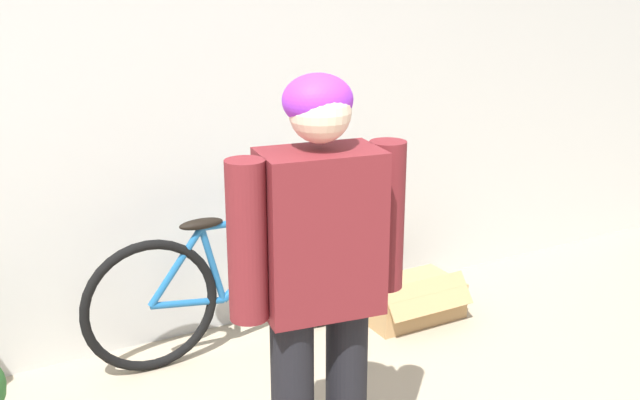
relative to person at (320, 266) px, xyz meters
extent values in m
cube|color=silver|center=(-0.23, 1.47, 0.39)|extent=(8.00, 0.06, 2.60)
cube|color=white|center=(0.32, 1.44, -0.56)|extent=(0.08, 0.01, 0.12)
cylinder|color=black|center=(0.11, 0.00, -0.53)|extent=(0.15, 0.15, 0.75)
cube|color=maroon|center=(0.00, 0.00, 0.12)|extent=(0.43, 0.30, 0.56)
cylinder|color=maroon|center=(-0.26, 0.00, 0.14)|extent=(0.13, 0.13, 0.54)
cylinder|color=maroon|center=(0.26, 0.00, 0.14)|extent=(0.13, 0.13, 0.54)
sphere|color=beige|center=(0.00, 0.00, 0.53)|extent=(0.20, 0.20, 0.20)
ellipsoid|color=purple|center=(0.00, 0.01, 0.57)|extent=(0.23, 0.21, 0.17)
torus|color=black|center=(-0.28, 1.17, -0.58)|extent=(0.67, 0.05, 0.67)
torus|color=black|center=(0.69, 1.17, -0.58)|extent=(0.67, 0.05, 0.67)
cylinder|color=#1E609E|center=(-0.09, 1.17, -0.60)|extent=(0.37, 0.03, 0.08)
cylinder|color=#1E609E|center=(-0.14, 1.17, -0.40)|extent=(0.30, 0.03, 0.37)
cylinder|color=#1E609E|center=(0.04, 1.17, -0.43)|extent=(0.13, 0.03, 0.41)
cylinder|color=#1E609E|center=(0.33, 1.17, -0.43)|extent=(0.51, 0.04, 0.42)
cylinder|color=#1E609E|center=(0.29, 1.17, -0.23)|extent=(0.58, 0.03, 0.05)
cylinder|color=#1E609E|center=(0.64, 1.17, -0.41)|extent=(0.15, 0.03, 0.34)
cylinder|color=#1E609E|center=(0.60, 1.17, -0.21)|extent=(0.07, 0.03, 0.08)
cylinder|color=#1E609E|center=(0.62, 1.17, -0.18)|extent=(0.02, 0.46, 0.02)
ellipsoid|color=black|center=(-0.01, 1.17, -0.21)|extent=(0.22, 0.08, 0.05)
cube|color=tan|center=(1.15, 1.04, -0.81)|extent=(0.55, 0.34, 0.20)
cube|color=tan|center=(1.15, 0.87, -0.72)|extent=(0.52, 0.12, 0.15)
camera|label=1|loc=(-1.13, -2.06, 0.98)|focal=42.00mm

